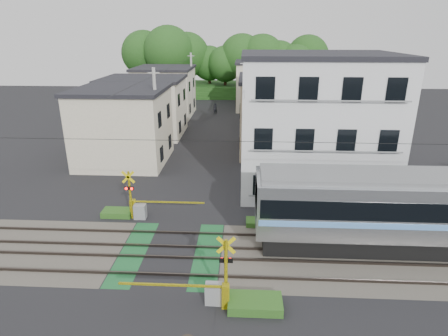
# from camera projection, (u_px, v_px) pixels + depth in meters

# --- Properties ---
(ground) EXTENTS (120.00, 120.00, 0.00)m
(ground) POSITION_uv_depth(u_px,v_px,m) (171.00, 253.00, 19.04)
(ground) COLOR black
(track_bed) EXTENTS (120.00, 120.00, 0.14)m
(track_bed) POSITION_uv_depth(u_px,v_px,m) (171.00, 252.00, 19.03)
(track_bed) COLOR #47423A
(track_bed) RESTS_ON ground
(crossing_signal_near) EXTENTS (4.74, 0.65, 3.09)m
(crossing_signal_near) POSITION_uv_depth(u_px,v_px,m) (216.00, 289.00, 15.24)
(crossing_signal_near) COLOR yellow
(crossing_signal_near) RESTS_ON ground
(crossing_signal_far) EXTENTS (4.74, 0.65, 3.09)m
(crossing_signal_far) POSITION_uv_depth(u_px,v_px,m) (139.00, 207.00, 22.35)
(crossing_signal_far) COLOR yellow
(crossing_signal_far) RESTS_ON ground
(apartment_block) EXTENTS (10.20, 8.36, 9.30)m
(apartment_block) POSITION_uv_depth(u_px,v_px,m) (314.00, 123.00, 25.92)
(apartment_block) COLOR silver
(apartment_block) RESTS_ON ground
(houses_row) EXTENTS (22.07, 31.35, 6.80)m
(houses_row) POSITION_uv_depth(u_px,v_px,m) (214.00, 101.00, 42.22)
(houses_row) COLOR beige
(houses_row) RESTS_ON ground
(tree_hill) EXTENTS (40.00, 12.24, 11.62)m
(tree_hill) POSITION_uv_depth(u_px,v_px,m) (219.00, 63.00, 62.79)
(tree_hill) COLOR #23501A
(tree_hill) RESTS_ON ground
(catenary) EXTENTS (60.00, 5.04, 7.00)m
(catenary) POSITION_uv_depth(u_px,v_px,m) (294.00, 188.00, 17.50)
(catenary) COLOR #2D2D33
(catenary) RESTS_ON ground
(utility_poles) EXTENTS (7.90, 42.00, 8.00)m
(utility_poles) POSITION_uv_depth(u_px,v_px,m) (200.00, 97.00, 39.26)
(utility_poles) COLOR #A5A5A0
(utility_poles) RESTS_ON ground
(pedestrian) EXTENTS (0.66, 0.55, 1.54)m
(pedestrian) POSITION_uv_depth(u_px,v_px,m) (215.00, 109.00, 50.54)
(pedestrian) COLOR #21222A
(pedestrian) RESTS_ON ground
(weed_patches) EXTENTS (10.25, 8.80, 0.40)m
(weed_patches) POSITION_uv_depth(u_px,v_px,m) (205.00, 252.00, 18.81)
(weed_patches) COLOR #2D5E1E
(weed_patches) RESTS_ON ground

